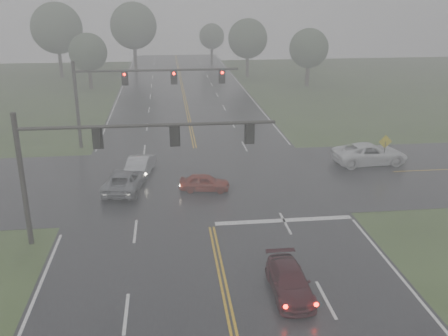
{
  "coord_description": "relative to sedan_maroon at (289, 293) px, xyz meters",
  "views": [
    {
      "loc": [
        -2.38,
        -12.77,
        13.31
      ],
      "look_at": [
        0.98,
        16.0,
        3.02
      ],
      "focal_mm": 40.0,
      "sensor_mm": 36.0,
      "label": 1
    }
  ],
  "objects": [
    {
      "name": "sign_diamond_east",
      "position": [
        11.72,
        16.54,
        1.79
      ],
      "size": [
        1.1,
        0.12,
        2.65
      ],
      "rotation": [
        0.0,
        0.0,
        0.05
      ],
      "color": "black",
      "rests_on": "ground"
    },
    {
      "name": "car_grey",
      "position": [
        -8.48,
        13.9,
        0.0
      ],
      "size": [
        3.14,
        5.48,
        1.44
      ],
      "primitive_type": "imported",
      "rotation": [
        0.0,
        0.0,
        2.99
      ],
      "color": "slate",
      "rests_on": "ground"
    },
    {
      "name": "tree_nw_b",
      "position": [
        -22.21,
        65.01,
        7.77
      ],
      "size": [
        8.04,
        8.04,
        11.81
      ],
      "color": "#332821",
      "rests_on": "ground"
    },
    {
      "name": "stop_bar",
      "position": [
        1.54,
        7.67,
        0.0
      ],
      "size": [
        8.5,
        0.5,
        0.01
      ],
      "primitive_type": "cube",
      "color": "silver",
      "rests_on": "ground"
    },
    {
      "name": "sedan_silver",
      "position": [
        -7.5,
        17.25,
        0.0
      ],
      "size": [
        2.29,
        4.69,
        1.48
      ],
      "primitive_type": "imported",
      "rotation": [
        0.0,
        0.0,
        2.98
      ],
      "color": "#9EA0A5",
      "rests_on": "ground"
    },
    {
      "name": "sedan_red",
      "position": [
        -2.9,
        13.16,
        0.0
      ],
      "size": [
        3.7,
        1.96,
        1.2
      ],
      "primitive_type": "imported",
      "rotation": [
        0.0,
        0.0,
        1.41
      ],
      "color": "maroon",
      "rests_on": "ground"
    },
    {
      "name": "signal_gantry_far",
      "position": [
        -8.67,
        24.76,
        5.44
      ],
      "size": [
        14.4,
        0.39,
        7.72
      ],
      "color": "black",
      "rests_on": "ground"
    },
    {
      "name": "tree_ne_a",
      "position": [
        8.03,
        61.92,
        6.14
      ],
      "size": [
        6.35,
        6.35,
        9.33
      ],
      "color": "#332821",
      "rests_on": "ground"
    },
    {
      "name": "main_road",
      "position": [
        -2.96,
        13.27,
        0.0
      ],
      "size": [
        18.0,
        160.0,
        0.02
      ],
      "primitive_type": "cube",
      "color": "black",
      "rests_on": "ground"
    },
    {
      "name": "tree_e_near",
      "position": [
        15.52,
        52.61,
        5.5
      ],
      "size": [
        5.7,
        5.7,
        8.37
      ],
      "color": "#332821",
      "rests_on": "ground"
    },
    {
      "name": "signal_gantry_near",
      "position": [
        -8.89,
        6.48,
        5.26
      ],
      "size": [
        13.8,
        0.33,
        7.48
      ],
      "color": "black",
      "rests_on": "ground"
    },
    {
      "name": "pickup_white",
      "position": [
        10.92,
        17.41,
        0.0
      ],
      "size": [
        6.2,
        3.16,
        1.68
      ],
      "primitive_type": "imported",
      "rotation": [
        0.0,
        0.0,
        1.63
      ],
      "color": "silver",
      "rests_on": "ground"
    },
    {
      "name": "cross_street",
      "position": [
        -2.96,
        15.27,
        0.0
      ],
      "size": [
        120.0,
        14.0,
        0.02
      ],
      "primitive_type": "cube",
      "color": "black",
      "rests_on": "ground"
    },
    {
      "name": "tree_n_far",
      "position": [
        4.11,
        82.26,
        4.84
      ],
      "size": [
        5.02,
        5.02,
        7.37
      ],
      "color": "#332821",
      "rests_on": "ground"
    },
    {
      "name": "tree_nw_a",
      "position": [
        -16.09,
        54.07,
        5.17
      ],
      "size": [
        5.36,
        5.36,
        7.87
      ],
      "color": "#332821",
      "rests_on": "ground"
    },
    {
      "name": "tree_n_mid",
      "position": [
        -10.49,
        70.72,
        7.7
      ],
      "size": [
        7.97,
        7.97,
        11.71
      ],
      "color": "#332821",
      "rests_on": "ground"
    },
    {
      "name": "sedan_maroon",
      "position": [
        0.0,
        0.0,
        0.0
      ],
      "size": [
        1.73,
        4.25,
        1.23
      ],
      "primitive_type": "imported",
      "rotation": [
        0.0,
        0.0,
        0.0
      ],
      "color": "#350910",
      "rests_on": "ground"
    }
  ]
}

